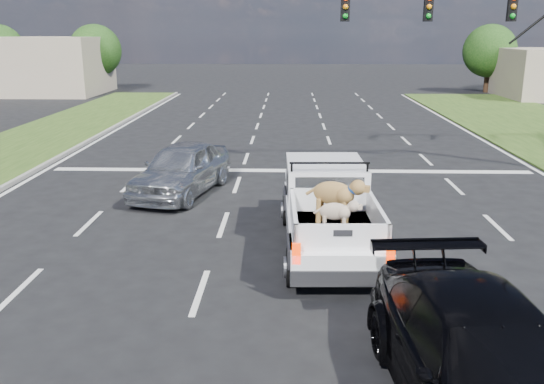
% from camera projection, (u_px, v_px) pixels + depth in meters
% --- Properties ---
extents(ground, '(160.00, 160.00, 0.00)m').
position_uv_depth(ground, '(292.00, 293.00, 10.92)').
color(ground, black).
rests_on(ground, ground).
extents(road_markings, '(17.75, 60.00, 0.01)m').
position_uv_depth(road_markings, '(291.00, 197.00, 17.24)').
color(road_markings, silver).
rests_on(road_markings, ground).
extents(traffic_signal, '(9.11, 0.31, 7.00)m').
position_uv_depth(traffic_signal, '(503.00, 34.00, 19.55)').
color(traffic_signal, black).
rests_on(traffic_signal, ground).
extents(building_left, '(10.00, 8.00, 4.40)m').
position_uv_depth(building_left, '(38.00, 66.00, 45.56)').
color(building_left, tan).
rests_on(building_left, ground).
extents(tree_far_c, '(4.20, 4.20, 5.40)m').
position_uv_depth(tree_far_c, '(95.00, 51.00, 47.08)').
color(tree_far_c, '#332114').
rests_on(tree_far_c, ground).
extents(tree_far_d, '(4.20, 4.20, 5.40)m').
position_uv_depth(tree_far_d, '(490.00, 51.00, 46.16)').
color(tree_far_d, '#332114').
rests_on(tree_far_d, ground).
extents(pickup_truck, '(2.14, 5.39, 2.00)m').
position_uv_depth(pickup_truck, '(328.00, 208.00, 13.08)').
color(pickup_truck, black).
rests_on(pickup_truck, ground).
extents(silver_sedan, '(2.89, 4.90, 1.57)m').
position_uv_depth(silver_sedan, '(182.00, 168.00, 17.48)').
color(silver_sedan, '#B6B9BE').
rests_on(silver_sedan, ground).
extents(black_coupe, '(2.62, 5.54, 1.56)m').
position_uv_depth(black_coupe, '(487.00, 366.00, 7.15)').
color(black_coupe, black).
rests_on(black_coupe, ground).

